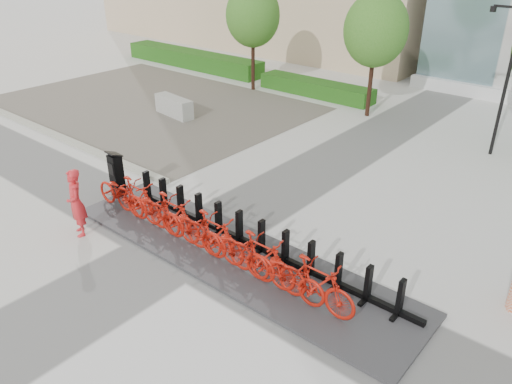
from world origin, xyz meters
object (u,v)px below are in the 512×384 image
Objects in this scene: bike_0 at (121,193)px; kiosk at (116,174)px; jersey_barrier at (174,106)px; worker_red at (76,203)px.

kiosk is at bearing 60.27° from bike_0.
bike_0 is at bearing -43.66° from jersey_barrier.
bike_0 is 1.07× the size of worker_red.
kiosk reaches higher than jersey_barrier.
bike_0 is at bearing -25.87° from kiosk.
worker_red is 0.86× the size of jersey_barrier.
kiosk is at bearing -46.28° from jersey_barrier.
kiosk is 2.11m from worker_red.
bike_0 is 8.53m from jersey_barrier.
worker_red reaches higher than jersey_barrier.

